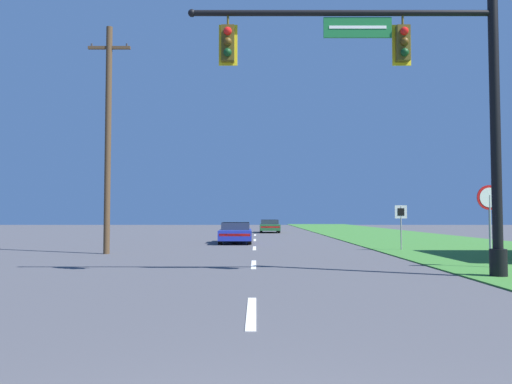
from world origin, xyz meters
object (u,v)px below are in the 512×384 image
(signal_mast, at_px, (423,98))
(car_ahead, at_px, (237,233))
(far_car, at_px, (271,226))
(stop_sign, at_px, (491,207))
(utility_pole_near, at_px, (109,136))
(route_sign_post, at_px, (402,217))

(signal_mast, bearing_deg, car_ahead, 109.18)
(car_ahead, distance_m, far_car, 17.46)
(signal_mast, distance_m, stop_sign, 4.57)
(car_ahead, xyz_separation_m, utility_pole_near, (-5.09, -8.10, 4.39))
(far_car, xyz_separation_m, stop_sign, (5.90, -31.08, 1.26))
(route_sign_post, bearing_deg, stop_sign, -85.95)
(signal_mast, height_order, far_car, signal_mast)
(signal_mast, xyz_separation_m, stop_sign, (2.78, 2.22, -2.86))
(route_sign_post, distance_m, utility_pole_near, 13.48)
(stop_sign, distance_m, utility_pole_near, 14.92)
(route_sign_post, bearing_deg, car_ahead, 141.33)
(car_ahead, distance_m, utility_pole_near, 10.52)
(stop_sign, bearing_deg, route_sign_post, 94.05)
(far_car, bearing_deg, stop_sign, -79.26)
(route_sign_post, relative_size, utility_pole_near, 0.21)
(route_sign_post, bearing_deg, utility_pole_near, -171.87)
(signal_mast, height_order, utility_pole_near, utility_pole_near)
(signal_mast, xyz_separation_m, utility_pole_near, (-10.65, 7.91, 0.27))
(signal_mast, height_order, car_ahead, signal_mast)
(far_car, distance_m, stop_sign, 31.66)
(utility_pole_near, bearing_deg, far_car, 73.46)
(car_ahead, relative_size, utility_pole_near, 0.49)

